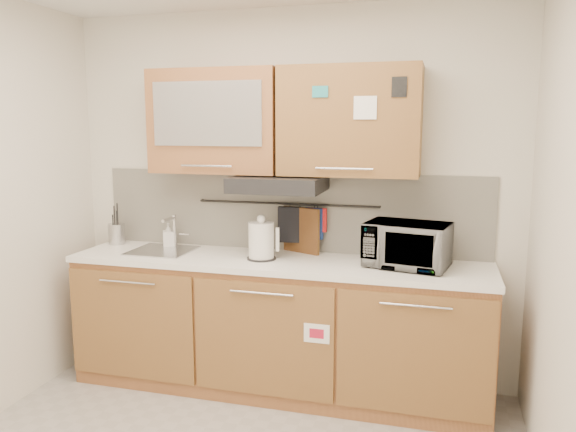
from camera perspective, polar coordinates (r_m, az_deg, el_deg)
The scene contains 17 objects.
wall_back at distance 3.99m, azimuth 0.05°, elevation 1.92°, with size 3.20×3.20×0.00m, color silver.
base_cabinet at distance 3.92m, azimuth -1.17°, elevation -11.73°, with size 2.80×0.64×0.88m.
countertop at distance 3.77m, azimuth -1.20°, elevation -4.70°, with size 2.82×0.62×0.04m, color white.
backsplash at distance 3.99m, azimuth 0.01°, elevation 0.47°, with size 2.80×0.02×0.56m, color silver.
upper_cabinets at distance 3.79m, azimuth -0.74°, elevation 9.58°, with size 1.82×0.37×0.70m.
range_hood at distance 3.74m, azimuth -0.96°, elevation 3.28°, with size 0.60×0.46×0.10m, color black.
sink at distance 4.10m, azimuth -12.60°, elevation -3.44°, with size 0.42×0.40×0.26m.
utensil_rail at distance 3.95m, azimuth -0.14°, elevation 1.26°, with size 0.02×0.02×1.30m, color black.
utensil_crock at distance 4.42m, azimuth -17.00°, elevation -1.71°, with size 0.14×0.14×0.31m.
kettle at distance 3.74m, azimuth -2.70°, elevation -2.61°, with size 0.22×0.21×0.30m.
toaster at distance 3.59m, azimuth 11.95°, elevation -3.63°, with size 0.28×0.20×0.20m.
microwave at distance 3.61m, azimuth 12.00°, elevation -2.89°, with size 0.51×0.34×0.28m, color #999999.
soap_bottle at distance 4.21m, azimuth -12.05°, elevation -1.91°, with size 0.08×0.08×0.18m, color #999999.
cutting_board at distance 3.94m, azimuth 1.16°, elevation -2.09°, with size 0.33×0.02×0.41m, color brown.
oven_mitt at distance 3.90m, azimuth 2.65°, elevation -0.75°, with size 0.13×0.03×0.22m, color navy.
dark_pouch at distance 3.95m, azimuth 0.15°, elevation -0.88°, with size 0.16×0.05×0.25m, color black.
pot_holder at distance 3.89m, azimuth 2.97°, elevation -0.39°, with size 0.13×0.02×0.17m, color red.
Camera 1 is at (1.05, -2.32, 1.80)m, focal length 35.00 mm.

